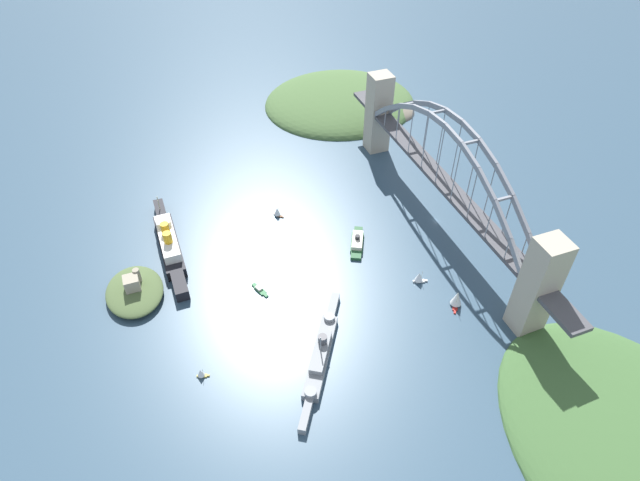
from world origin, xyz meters
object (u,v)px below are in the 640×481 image
at_px(harbor_arch_bridge, 443,180).
at_px(naval_cruiser, 321,354).
at_px(seaplane_taxiing_near_bridge, 474,214).
at_px(ocean_liner, 169,243).
at_px(small_boat_1, 277,212).
at_px(small_boat_4, 457,298).
at_px(small_boat_2, 201,373).
at_px(harbor_ferry_steamer, 357,242).
at_px(small_boat_0, 419,277).
at_px(small_boat_3, 260,290).
at_px(fort_island_mid_harbor, 134,291).

height_order(harbor_arch_bridge, naval_cruiser, harbor_arch_bridge).
xyz_separation_m(harbor_arch_bridge, seaplane_taxiing_near_bridge, (-4.63, -24.98, -29.57)).
xyz_separation_m(ocean_liner, small_boat_1, (8.14, -69.69, -2.32)).
xyz_separation_m(naval_cruiser, small_boat_4, (6.11, -80.17, 2.29)).
bearing_deg(small_boat_2, seaplane_taxiing_near_bridge, -73.02).
height_order(harbor_ferry_steamer, seaplane_taxiing_near_bridge, harbor_ferry_steamer).
xyz_separation_m(harbor_arch_bridge, small_boat_0, (-43.76, 36.08, -27.57)).
distance_m(harbor_ferry_steamer, small_boat_4, 69.88).
height_order(harbor_arch_bridge, harbor_ferry_steamer, harbor_arch_bridge).
bearing_deg(small_boat_2, harbor_arch_bridge, -69.17).
bearing_deg(seaplane_taxiing_near_bridge, harbor_ferry_steamer, 88.98).
relative_size(small_boat_0, small_boat_3, 0.66).
relative_size(fort_island_mid_harbor, small_boat_1, 5.45).
distance_m(small_boat_1, small_boat_3, 65.06).
bearing_deg(fort_island_mid_harbor, small_boat_0, -107.06).
distance_m(small_boat_0, small_boat_1, 101.29).
height_order(harbor_arch_bridge, fort_island_mid_harbor, harbor_arch_bridge).
xyz_separation_m(harbor_ferry_steamer, seaplane_taxiing_near_bridge, (-1.45, -81.06, -0.23)).
height_order(ocean_liner, small_boat_0, ocean_liner).
bearing_deg(naval_cruiser, harbor_ferry_steamer, -35.82).
relative_size(harbor_ferry_steamer, seaplane_taxiing_near_bridge, 2.84).
bearing_deg(small_boat_1, ocean_liner, 96.66).
relative_size(naval_cruiser, harbor_ferry_steamer, 2.54).
distance_m(naval_cruiser, harbor_ferry_steamer, 85.03).
height_order(small_boat_2, small_boat_4, small_boat_4).
distance_m(harbor_arch_bridge, small_boat_3, 126.92).
bearing_deg(harbor_ferry_steamer, small_boat_3, 103.07).
relative_size(harbor_arch_bridge, naval_cruiser, 3.42).
xyz_separation_m(fort_island_mid_harbor, small_boat_0, (-46.20, -150.52, 0.26)).
xyz_separation_m(small_boat_1, small_boat_3, (-58.36, 28.63, -2.73)).
relative_size(harbor_ferry_steamer, small_boat_3, 2.18).
bearing_deg(small_boat_4, ocean_liner, 54.51).
distance_m(ocean_liner, small_boat_0, 147.56).
relative_size(small_boat_0, small_boat_2, 1.35).
bearing_deg(small_boat_1, harbor_arch_bridge, -113.21).
height_order(seaplane_taxiing_near_bridge, small_boat_1, small_boat_1).
bearing_deg(naval_cruiser, small_boat_3, 16.53).
distance_m(harbor_arch_bridge, naval_cruiser, 131.19).
bearing_deg(small_boat_4, harbor_arch_bridge, -21.25).
height_order(naval_cruiser, small_boat_4, naval_cruiser).
bearing_deg(naval_cruiser, small_boat_4, -85.64).
xyz_separation_m(harbor_ferry_steamer, small_boat_4, (-62.83, -30.41, 3.21)).
bearing_deg(small_boat_1, small_boat_3, 153.87).
height_order(small_boat_3, small_boat_4, small_boat_4).
bearing_deg(small_boat_4, small_boat_1, 32.49).
height_order(ocean_liner, seaplane_taxiing_near_bridge, ocean_liner).
bearing_deg(small_boat_3, seaplane_taxiing_near_bridge, -84.63).
xyz_separation_m(naval_cruiser, small_boat_2, (10.07, 57.25, -0.17)).
bearing_deg(small_boat_2, ocean_liner, -0.16).
distance_m(fort_island_mid_harbor, small_boat_0, 157.45).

